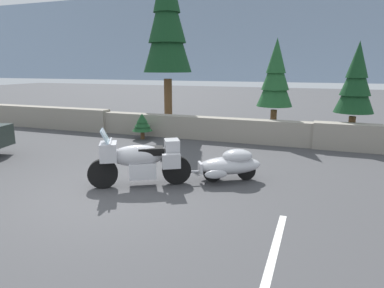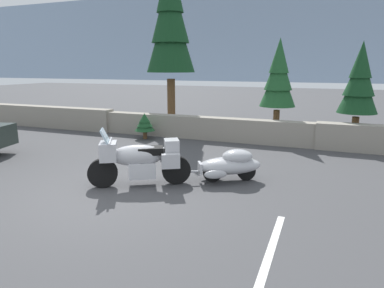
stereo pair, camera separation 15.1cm
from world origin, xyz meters
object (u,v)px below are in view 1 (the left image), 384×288
(touring_motorcycle, at_px, (140,159))
(pine_tree_tall, at_px, (167,18))
(car_shaped_trailer, at_px, (230,164))
(pine_tree_secondary, at_px, (276,76))
(pine_tree_far_right, at_px, (356,81))

(touring_motorcycle, relative_size, pine_tree_tall, 0.28)
(touring_motorcycle, bearing_deg, car_shaped_trailer, 30.17)
(pine_tree_secondary, bearing_deg, car_shaped_trailer, -92.83)
(touring_motorcycle, xyz_separation_m, pine_tree_far_right, (4.77, 6.17, 1.55))
(pine_tree_secondary, relative_size, pine_tree_far_right, 1.06)
(touring_motorcycle, xyz_separation_m, car_shaped_trailer, (1.82, 1.06, -0.21))
(touring_motorcycle, relative_size, pine_tree_far_right, 0.59)
(pine_tree_tall, bearing_deg, pine_tree_secondary, -8.93)
(pine_tree_tall, distance_m, pine_tree_far_right, 7.85)
(car_shaped_trailer, height_order, pine_tree_far_right, pine_tree_far_right)
(pine_tree_tall, bearing_deg, pine_tree_far_right, -9.04)
(touring_motorcycle, xyz_separation_m, pine_tree_tall, (-2.60, 7.34, 4.00))
(touring_motorcycle, distance_m, pine_tree_secondary, 7.13)
(car_shaped_trailer, distance_m, pine_tree_far_right, 6.16)
(pine_tree_secondary, bearing_deg, pine_tree_far_right, -9.24)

